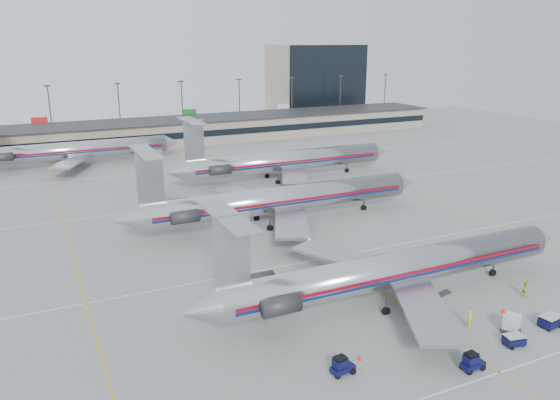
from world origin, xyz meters
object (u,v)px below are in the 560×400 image
tug_center (472,362)px  belt_loader (430,307)px  jet_foreground (390,270)px  jet_second_row (276,200)px  uld_container (512,324)px

tug_center → belt_loader: belt_loader is taller
jet_foreground → jet_second_row: jet_second_row is taller
jet_foreground → belt_loader: jet_foreground is taller
belt_loader → tug_center: bearing=-100.7°
tug_center → belt_loader: (3.58, 9.66, -0.19)m
tug_center → belt_loader: size_ratio=0.51×
uld_container → belt_loader: bearing=99.9°
jet_foreground → uld_container: jet_foreground is taller
tug_center → jet_second_row: bearing=85.6°
jet_second_row → uld_container: (6.94, -38.68, -2.87)m
belt_loader → jet_second_row: bearing=104.1°
jet_foreground → tug_center: size_ratio=22.48×
uld_container → jet_second_row: bearing=75.5°
tug_center → uld_container: (8.03, 3.19, 0.13)m
jet_foreground → belt_loader: size_ratio=11.37×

